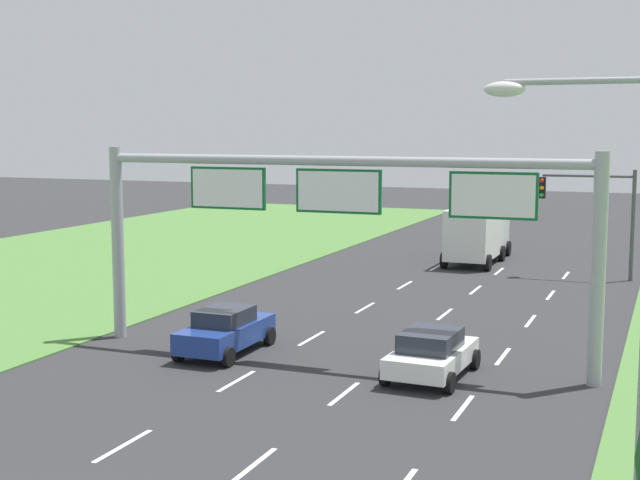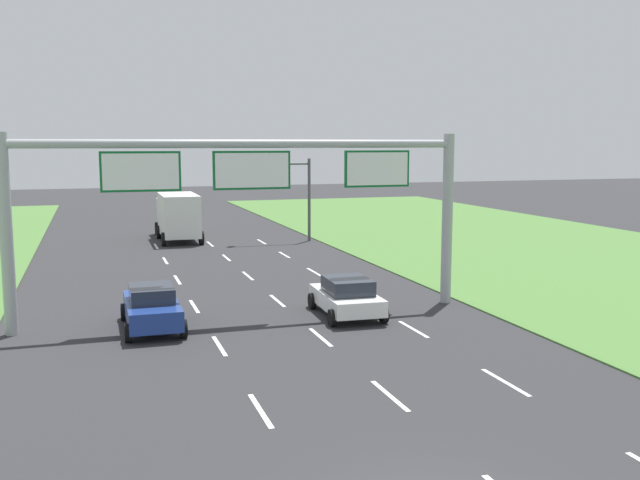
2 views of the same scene
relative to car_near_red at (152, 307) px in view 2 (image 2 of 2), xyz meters
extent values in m
cube|color=white|center=(1.92, -8.92, -0.79)|extent=(0.14, 2.40, 0.01)
cube|color=white|center=(1.92, -2.92, -0.79)|extent=(0.14, 2.40, 0.01)
cube|color=white|center=(1.92, 3.08, -0.79)|extent=(0.14, 2.40, 0.01)
cube|color=white|center=(1.92, 9.08, -0.79)|extent=(0.14, 2.40, 0.01)
cube|color=white|center=(1.92, 15.08, -0.79)|extent=(0.14, 2.40, 0.01)
cube|color=white|center=(1.92, 21.08, -0.79)|extent=(0.14, 2.40, 0.01)
cube|color=white|center=(5.42, -8.92, -0.79)|extent=(0.14, 2.40, 0.01)
cube|color=white|center=(5.42, -2.92, -0.79)|extent=(0.14, 2.40, 0.01)
cube|color=white|center=(5.42, 3.08, -0.79)|extent=(0.14, 2.40, 0.01)
cube|color=white|center=(5.42, 9.08, -0.79)|extent=(0.14, 2.40, 0.01)
cube|color=white|center=(5.42, 15.08, -0.79)|extent=(0.14, 2.40, 0.01)
cube|color=white|center=(5.42, 21.08, -0.79)|extent=(0.14, 2.40, 0.01)
cube|color=white|center=(8.92, -8.92, -0.79)|extent=(0.14, 2.40, 0.01)
cube|color=white|center=(8.92, -2.92, -0.79)|extent=(0.14, 2.40, 0.01)
cube|color=white|center=(8.92, 3.08, -0.79)|extent=(0.14, 2.40, 0.01)
cube|color=white|center=(8.92, 9.08, -0.79)|extent=(0.14, 2.40, 0.01)
cube|color=white|center=(8.92, 15.08, -0.79)|extent=(0.14, 2.40, 0.01)
cube|color=white|center=(8.92, 21.08, -0.79)|extent=(0.14, 2.40, 0.01)
cube|color=navy|center=(0.00, 0.01, -0.12)|extent=(1.80, 4.26, 0.72)
cube|color=#232833|center=(0.00, -0.05, 0.51)|extent=(1.51, 1.97, 0.53)
cylinder|color=black|center=(-0.92, 1.59, -0.47)|extent=(0.22, 0.64, 0.64)
cylinder|color=black|center=(0.92, 1.60, -0.47)|extent=(0.22, 0.64, 0.64)
cylinder|color=black|center=(-0.92, -1.57, -0.47)|extent=(0.22, 0.64, 0.64)
cylinder|color=black|center=(0.92, -1.56, -0.47)|extent=(0.22, 0.64, 0.64)
cube|color=white|center=(7.32, -0.26, -0.17)|extent=(2.10, 4.08, 0.60)
cube|color=#232833|center=(7.32, -0.42, 0.42)|extent=(1.68, 2.12, 0.58)
cylinder|color=black|center=(6.39, 1.24, -0.47)|extent=(0.25, 0.65, 0.64)
cylinder|color=black|center=(8.37, 1.15, -0.47)|extent=(0.25, 0.65, 0.64)
cylinder|color=black|center=(6.27, -1.67, -0.47)|extent=(0.25, 0.65, 0.64)
cylinder|color=black|center=(8.25, -1.75, -0.47)|extent=(0.25, 0.65, 0.64)
cube|color=silver|center=(3.65, 26.72, 0.76)|extent=(2.21, 2.11, 2.20)
cube|color=silver|center=(3.63, 22.94, 1.04)|extent=(2.39, 5.17, 2.77)
cylinder|color=black|center=(2.53, 27.23, -0.34)|extent=(0.28, 0.90, 0.90)
cylinder|color=black|center=(4.79, 27.22, -0.34)|extent=(0.28, 0.90, 0.90)
cylinder|color=black|center=(2.43, 24.93, -0.34)|extent=(0.28, 0.90, 0.90)
cylinder|color=black|center=(4.85, 24.92, -0.34)|extent=(0.28, 0.90, 0.90)
cylinder|color=black|center=(2.41, 20.97, -0.34)|extent=(0.28, 0.90, 0.90)
cylinder|color=black|center=(4.83, 20.96, -0.34)|extent=(0.28, 0.90, 0.90)
cylinder|color=#9EA0A5|center=(-4.73, 0.66, 2.71)|extent=(0.44, 0.44, 7.00)
cylinder|color=#9EA0A5|center=(12.07, 0.66, 2.71)|extent=(0.44, 0.44, 7.00)
cylinder|color=#9EA0A5|center=(3.67, 0.66, 5.81)|extent=(16.80, 0.32, 0.32)
cube|color=#0C5B28|center=(-0.18, 0.66, 4.82)|extent=(2.83, 0.12, 1.45)
cube|color=white|center=(-0.18, 0.60, 4.82)|extent=(2.67, 0.01, 1.29)
cube|color=#0C5B28|center=(3.87, 0.66, 4.82)|extent=(2.95, 0.12, 1.45)
cube|color=white|center=(3.87, 0.60, 4.82)|extent=(2.79, 0.01, 1.29)
cube|color=#0C5B28|center=(8.92, 0.66, 4.82)|extent=(2.72, 0.12, 1.45)
cube|color=white|center=(8.92, 0.60, 4.82)|extent=(2.56, 0.01, 1.29)
cylinder|color=#47494F|center=(12.14, 20.58, 2.01)|extent=(0.20, 0.20, 5.60)
cylinder|color=#47494F|center=(9.89, 20.58, 4.46)|extent=(4.50, 0.14, 0.14)
cube|color=black|center=(7.64, 20.58, 3.81)|extent=(0.32, 0.36, 1.10)
sphere|color=red|center=(7.64, 20.38, 4.18)|extent=(0.22, 0.22, 0.22)
sphere|color=orange|center=(7.64, 20.38, 3.81)|extent=(0.22, 0.22, 0.22)
sphere|color=green|center=(7.64, 20.38, 3.44)|extent=(0.22, 0.22, 0.22)
camera|label=1|loc=(14.12, -26.44, 6.86)|focal=50.00mm
camera|label=2|loc=(-1.85, -25.60, 5.83)|focal=40.00mm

